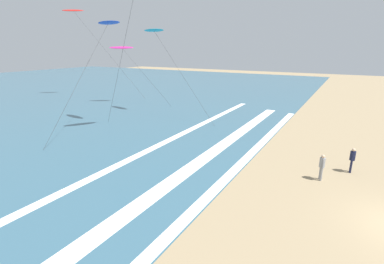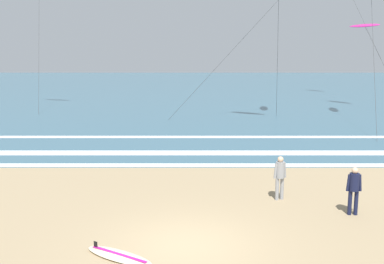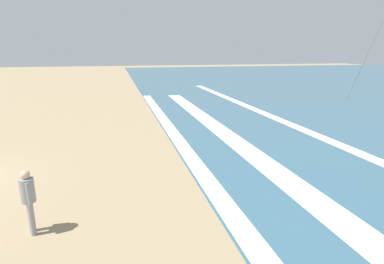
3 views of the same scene
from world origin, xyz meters
name	(u,v)px [view 1 (image 1 of 3)]	position (x,y,z in m)	size (l,w,h in m)	color
wave_foam_shoreline	(226,178)	(0.75, 8.79, 0.01)	(39.81, 0.64, 0.01)	white
wave_foam_mid_break	(192,167)	(1.22, 11.39, 0.01)	(40.29, 1.08, 0.01)	white
wave_foam_outer_break	(114,167)	(-1.32, 15.85, 0.01)	(49.99, 0.69, 0.01)	white
surfer_left_far	(352,158)	(5.45, 2.34, 0.96)	(0.51, 0.32, 1.60)	#141938
surfer_right_near	(322,165)	(3.34, 3.87, 0.96)	(0.51, 0.32, 1.60)	gray
kite_blue_low_near	(108,23)	(7.41, 24.13, 9.76)	(9.72, 3.28, 10.04)	blue
kite_magenta_high_left	(122,48)	(15.92, 30.58, 7.50)	(2.85, 8.24, 7.76)	#CC2384
kite_cyan_high_right	(154,31)	(13.60, 23.36, 9.35)	(3.21, 10.68, 9.63)	#23A8C6
kite_red_mid_center	(73,11)	(17.36, 41.07, 12.79)	(3.83, 12.53, 13.11)	red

